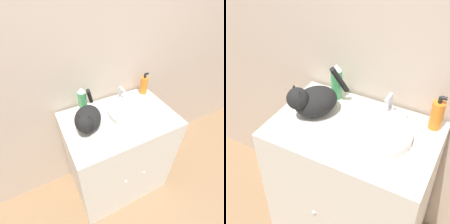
# 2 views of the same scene
# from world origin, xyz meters

# --- Properties ---
(ground_plane) EXTENTS (8.00, 8.00, 0.00)m
(ground_plane) POSITION_xyz_m (0.00, 0.00, 0.00)
(ground_plane) COLOR #997551
(wall_back) EXTENTS (6.00, 0.05, 2.50)m
(wall_back) POSITION_xyz_m (0.00, 0.59, 1.25)
(wall_back) COLOR #C6B29E
(wall_back) RESTS_ON ground_plane
(vanity_cabinet) EXTENTS (0.83, 0.56, 0.89)m
(vanity_cabinet) POSITION_xyz_m (0.00, 0.27, 0.44)
(vanity_cabinet) COLOR silver
(vanity_cabinet) RESTS_ON ground_plane
(sink_basin) EXTENTS (0.36, 0.36, 0.05)m
(sink_basin) POSITION_xyz_m (0.11, 0.27, 0.91)
(sink_basin) COLOR white
(sink_basin) RESTS_ON vanity_cabinet
(faucet) EXTENTS (0.20, 0.09, 0.14)m
(faucet) POSITION_xyz_m (0.11, 0.46, 0.94)
(faucet) COLOR silver
(faucet) RESTS_ON vanity_cabinet
(cat) EXTENTS (0.27, 0.35, 0.24)m
(cat) POSITION_xyz_m (-0.24, 0.28, 0.97)
(cat) COLOR black
(cat) RESTS_ON vanity_cabinet
(soap_bottle) EXTENTS (0.06, 0.06, 0.19)m
(soap_bottle) POSITION_xyz_m (0.34, 0.47, 0.96)
(soap_bottle) COLOR orange
(soap_bottle) RESTS_ON vanity_cabinet
(spray_bottle) EXTENTS (0.06, 0.06, 0.21)m
(spray_bottle) POSITION_xyz_m (-0.20, 0.47, 0.99)
(spray_bottle) COLOR #4CB266
(spray_bottle) RESTS_ON vanity_cabinet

